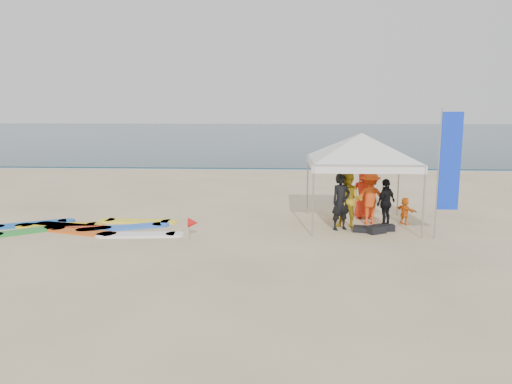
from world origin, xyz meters
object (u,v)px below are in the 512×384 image
object	(u,v)px
person_orange_a	(370,198)
person_black_b	(386,203)
person_black_a	(341,202)
person_seated	(405,211)
feather_flag	(449,163)
surfboard_spread	(86,227)
canopy_tent	(362,133)
marker_pennant	(193,223)
person_yellow	(349,200)
person_orange_b	(364,194)

from	to	relation	value
person_orange_a	person_black_b	distance (m)	0.58
person_black_a	person_seated	size ratio (longest dim) A/B	1.98
person_black_b	feather_flag	size ratio (longest dim) A/B	0.41
person_seated	person_black_b	bearing A→B (deg)	85.97
person_black_b	surfboard_spread	bearing A→B (deg)	-40.29
canopy_tent	person_seated	bearing A→B (deg)	5.98
person_orange_a	person_black_a	bearing A→B (deg)	38.81
person_black_a	marker_pennant	world-z (taller)	person_black_a
person_black_b	surfboard_spread	world-z (taller)	person_black_b
person_orange_a	surfboard_spread	world-z (taller)	person_orange_a
person_seated	canopy_tent	xyz separation A→B (m)	(-1.50, -0.16, 2.51)
person_yellow	surfboard_spread	xyz separation A→B (m)	(-8.25, -0.48, -0.86)
person_yellow	person_orange_a	bearing A→B (deg)	57.71
person_black_b	feather_flag	bearing A→B (deg)	90.71
person_orange_a	person_orange_b	xyz separation A→B (m)	(-0.05, 0.80, 0.00)
person_black_b	canopy_tent	bearing A→B (deg)	-59.40
person_black_b	person_orange_b	size ratio (longest dim) A/B	0.89
person_black_a	marker_pennant	bearing A→B (deg)	171.92
person_black_a	surfboard_spread	size ratio (longest dim) A/B	0.29
person_yellow	person_seated	bearing A→B (deg)	36.46
person_black_a	person_orange_b	xyz separation A→B (m)	(0.98, 1.64, -0.01)
canopy_tent	person_black_a	bearing A→B (deg)	-134.64
person_yellow	person_black_b	world-z (taller)	person_yellow
person_seated	surfboard_spread	distance (m)	10.22
person_black_b	person_seated	size ratio (longest dim) A/B	1.74
feather_flag	person_orange_b	bearing A→B (deg)	126.76
person_yellow	person_black_b	distance (m)	1.24
person_seated	marker_pennant	bearing A→B (deg)	77.54
surfboard_spread	marker_pennant	bearing A→B (deg)	-17.57
person_orange_b	canopy_tent	world-z (taller)	canopy_tent
person_black_b	marker_pennant	world-z (taller)	person_black_b
person_seated	canopy_tent	world-z (taller)	canopy_tent
person_black_a	person_yellow	world-z (taller)	person_yellow
person_seated	marker_pennant	world-z (taller)	person_seated
person_black_a	person_seated	xyz separation A→B (m)	(2.17, 0.83, -0.43)
surfboard_spread	person_orange_a	bearing A→B (deg)	7.06
feather_flag	surfboard_spread	distance (m)	11.11
person_yellow	feather_flag	xyz separation A→B (m)	(2.63, -1.12, 1.31)
person_orange_a	feather_flag	bearing A→B (deg)	136.52
feather_flag	person_black_a	bearing A→B (deg)	162.27
person_black_a	person_black_b	size ratio (longest dim) A/B	1.14
person_black_b	surfboard_spread	xyz separation A→B (m)	(-9.45, -0.75, -0.74)
person_seated	canopy_tent	size ratio (longest dim) A/B	0.20
person_yellow	person_orange_b	world-z (taller)	person_yellow
person_black_a	person_orange_a	bearing A→B (deg)	12.67
person_black_b	canopy_tent	distance (m)	2.33
canopy_tent	surfboard_spread	world-z (taller)	canopy_tent
person_orange_b	marker_pennant	bearing A→B (deg)	38.89
person_black_a	surfboard_spread	bearing A→B (deg)	155.80
person_black_a	person_orange_b	bearing A→B (deg)	32.86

